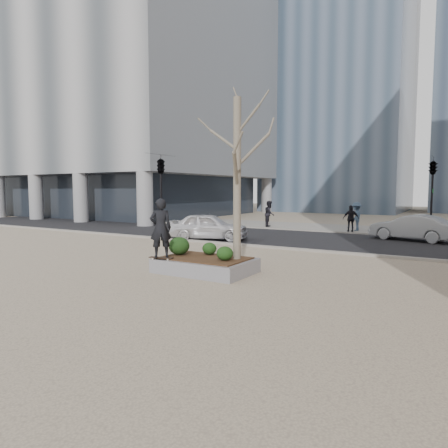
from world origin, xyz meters
The scene contains 19 objects.
ground centered at (0.00, 0.00, 0.00)m, with size 120.00×120.00×0.00m, color tan.
street centered at (0.00, 10.00, 0.01)m, with size 60.00×8.00×0.02m, color black.
far_sidewalk centered at (0.00, 17.00, 0.01)m, with size 60.00×6.00×0.02m, color gray.
planter centered at (1.00, 0.00, 0.23)m, with size 3.00×2.00×0.45m, color gray.
planter_mulch centered at (1.00, 0.00, 0.47)m, with size 2.70×1.70×0.04m, color #382314.
sycamore_tree centered at (2.00, 0.30, 3.79)m, with size 2.80×2.80×6.60m, color gray, non-canonical shape.
shrub_left centered at (-0.05, 0.00, 0.79)m, with size 0.70×0.70×0.60m, color #103512.
shrub_middle centered at (0.81, 0.53, 0.69)m, with size 0.48×0.48×0.41m, color #153410.
shrub_right centered at (1.83, -0.15, 0.71)m, with size 0.51×0.51×0.44m, color #1D3D13.
skateboard centered at (-0.10, -0.88, 0.49)m, with size 0.78×0.20×0.07m, color black, non-canonical shape.
skateboarder centered at (-0.10, -0.88, 1.46)m, with size 0.68×0.45×1.87m, color black.
police_car centered at (-3.49, 7.00, 0.73)m, with size 1.67×4.16×1.42m, color silver.
car_silver centered at (5.79, 12.23, 0.70)m, with size 1.43×4.11×1.35m, color gray.
pedestrian_a centered at (-3.87, 15.59, 0.95)m, with size 0.90×0.70×1.86m, color black.
pedestrian_b centered at (2.14, 15.87, 0.95)m, with size 1.20×0.69×1.85m, color #3C526C.
pedestrian_c centered at (2.03, 14.89, 0.86)m, with size 0.98×0.41×1.67m, color black.
traffic_light_near centered at (-5.50, 5.60, 2.25)m, with size 0.60×2.48×4.50m, color black, non-canonical shape.
traffic_light_far centered at (6.50, 14.60, 2.25)m, with size 0.60×2.48×4.50m, color black, non-canonical shape.
building_glass_a centered at (-6.00, 42.00, 22.50)m, with size 16.00×16.00×45.00m, color slate.
Camera 1 is at (8.07, -10.57, 2.66)m, focal length 32.00 mm.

